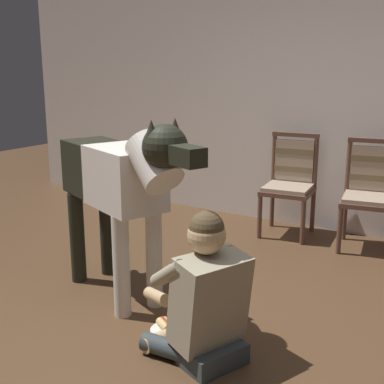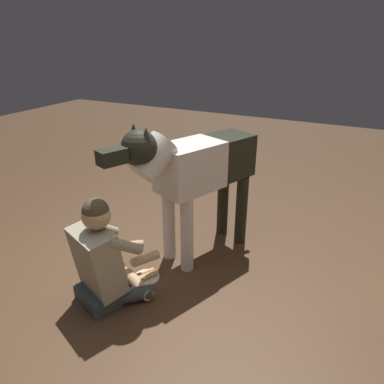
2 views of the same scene
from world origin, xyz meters
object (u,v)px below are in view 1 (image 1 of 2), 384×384
person_sitting_on_floor (204,300)px  large_dog (120,182)px  dining_chair_left_of_pair (291,179)px  dining_chair_right_of_pair (370,189)px  hot_dog_on_plate (168,327)px

person_sitting_on_floor → large_dog: 1.06m
dining_chair_left_of_pair → dining_chair_right_of_pair: size_ratio=1.00×
dining_chair_right_of_pair → hot_dog_on_plate: bearing=-106.4°
dining_chair_left_of_pair → dining_chair_right_of_pair: same height
person_sitting_on_floor → hot_dog_on_plate: bearing=158.1°
dining_chair_left_of_pair → large_dog: size_ratio=0.62×
dining_chair_left_of_pair → dining_chair_right_of_pair: 0.75m
dining_chair_left_of_pair → large_dog: bearing=-102.0°
dining_chair_left_of_pair → person_sitting_on_floor: dining_chair_left_of_pair is taller
person_sitting_on_floor → dining_chair_right_of_pair: bearing=82.5°
dining_chair_left_of_pair → large_dog: large_dog is taller
dining_chair_right_of_pair → large_dog: large_dog is taller
person_sitting_on_floor → hot_dog_on_plate: 0.50m
dining_chair_right_of_pair → person_sitting_on_floor: dining_chair_right_of_pair is taller
dining_chair_left_of_pair → person_sitting_on_floor: 2.43m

